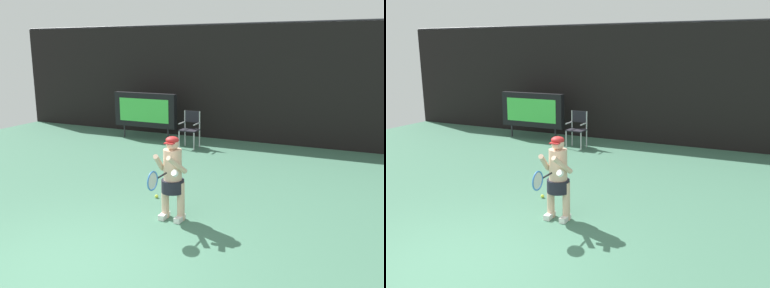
{
  "view_description": "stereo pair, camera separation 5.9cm",
  "coord_description": "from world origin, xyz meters",
  "views": [
    {
      "loc": [
        3.45,
        -3.65,
        2.84
      ],
      "look_at": [
        0.28,
        3.3,
        1.05
      ],
      "focal_mm": 37.59,
      "sensor_mm": 36.0,
      "label": 1
    },
    {
      "loc": [
        3.5,
        -3.63,
        2.84
      ],
      "look_at": [
        0.28,
        3.3,
        1.05
      ],
      "focal_mm": 37.59,
      "sensor_mm": 36.0,
      "label": 2
    }
  ],
  "objects": [
    {
      "name": "ground",
      "position": [
        0.0,
        -0.19,
        -0.01
      ],
      "size": [
        18.0,
        22.0,
        0.03
      ],
      "color": "#406F56"
    },
    {
      "name": "backdrop_screen",
      "position": [
        0.0,
        8.5,
        1.81
      ],
      "size": [
        18.0,
        0.12,
        3.66
      ],
      "color": "black",
      "rests_on": "ground"
    },
    {
      "name": "scoreboard",
      "position": [
        -3.27,
        7.44,
        0.95
      ],
      "size": [
        2.2,
        0.21,
        1.5
      ],
      "color": "black",
      "rests_on": "ground"
    },
    {
      "name": "umpire_chair",
      "position": [
        -1.44,
        6.96,
        0.62
      ],
      "size": [
        0.52,
        0.44,
        1.08
      ],
      "color": "#B7B7BC",
      "rests_on": "ground"
    },
    {
      "name": "water_bottle",
      "position": [
        -1.96,
        6.69,
        0.12
      ],
      "size": [
        0.07,
        0.07,
        0.27
      ],
      "color": "#258847",
      "rests_on": "ground"
    },
    {
      "name": "tennis_player",
      "position": [
        0.47,
        2.09,
        0.79
      ],
      "size": [
        0.53,
        0.6,
        1.45
      ],
      "color": "white",
      "rests_on": "ground"
    },
    {
      "name": "tennis_racket",
      "position": [
        0.45,
        1.48,
        0.88
      ],
      "size": [
        0.03,
        0.6,
        0.31
      ],
      "rotation": [
        0.0,
        0.0,
        0.09
      ],
      "color": "black"
    },
    {
      "name": "tennis_ball_loose",
      "position": [
        -0.28,
        2.84,
        0.03
      ],
      "size": [
        0.07,
        0.07,
        0.07
      ],
      "color": "#CCDB3D",
      "rests_on": "ground"
    }
  ]
}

